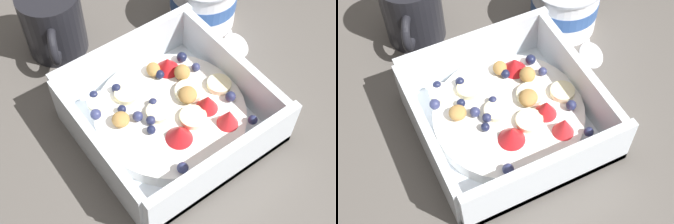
% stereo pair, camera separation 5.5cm
% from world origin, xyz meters
% --- Properties ---
extents(ground_plane, '(2.40, 2.40, 0.00)m').
position_xyz_m(ground_plane, '(0.00, 0.00, 0.00)').
color(ground_plane, '#56514C').
extents(fruit_bowl, '(0.20, 0.20, 0.07)m').
position_xyz_m(fruit_bowl, '(-0.00, -0.02, 0.02)').
color(fruit_bowl, white).
rests_on(fruit_bowl, ground).
extents(spoon, '(0.08, 0.17, 0.01)m').
position_xyz_m(spoon, '(0.16, 0.06, 0.00)').
color(spoon, silver).
rests_on(spoon, ground).
extents(yogurt_cup, '(0.10, 0.10, 0.07)m').
position_xyz_m(yogurt_cup, '(0.15, 0.10, 0.04)').
color(yogurt_cup, white).
rests_on(yogurt_cup, ground).
extents(coffee_mug, '(0.08, 0.11, 0.09)m').
position_xyz_m(coffee_mug, '(-0.05, 0.17, 0.05)').
color(coffee_mug, black).
rests_on(coffee_mug, ground).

